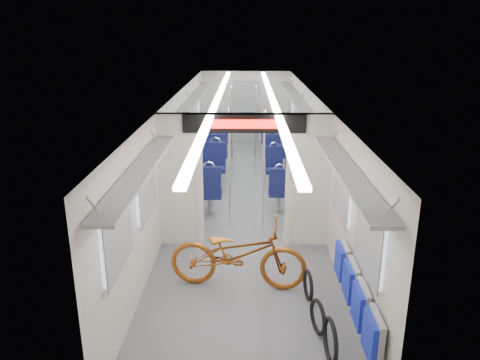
{
  "coord_description": "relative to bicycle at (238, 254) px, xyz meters",
  "views": [
    {
      "loc": [
        0.04,
        -9.56,
        3.61
      ],
      "look_at": [
        -0.07,
        -1.86,
        1.12
      ],
      "focal_mm": 35.0,
      "sensor_mm": 36.0,
      "label": 1
    }
  ],
  "objects": [
    {
      "name": "flip_bench",
      "position": [
        1.43,
        -1.14,
        0.06
      ],
      "size": [
        0.12,
        2.11,
        0.52
      ],
      "color": "gray",
      "rests_on": "carriage"
    },
    {
      "name": "bike_hoop_c",
      "position": [
        0.98,
        -0.34,
        -0.33
      ],
      "size": [
        0.1,
        0.44,
        0.44
      ],
      "primitive_type": "torus",
      "rotation": [
        1.57,
        0.0,
        1.7
      ],
      "color": "black",
      "rests_on": "ground"
    },
    {
      "name": "seat_bay_far_right",
      "position": [
        1.01,
        6.84,
        0.02
      ],
      "size": [
        0.91,
        2.07,
        1.1
      ],
      "color": "#0D113C",
      "rests_on": "ground"
    },
    {
      "name": "seat_bay_near_right",
      "position": [
        1.01,
        3.78,
        0.0
      ],
      "size": [
        0.88,
        1.95,
        1.06
      ],
      "color": "#0D113C",
      "rests_on": "ground"
    },
    {
      "name": "seat_bay_far_left",
      "position": [
        -0.86,
        6.84,
        0.03
      ],
      "size": [
        0.92,
        2.13,
        1.12
      ],
      "color": "#0D113C",
      "rests_on": "ground"
    },
    {
      "name": "stanchion_near_right",
      "position": [
        0.42,
        1.83,
        0.63
      ],
      "size": [
        0.04,
        0.04,
        2.3
      ],
      "primitive_type": "cylinder",
      "color": "silver",
      "rests_on": "ground"
    },
    {
      "name": "bicycle",
      "position": [
        0.0,
        0.0,
        0.0
      ],
      "size": [
        2.05,
        0.91,
        1.04
      ],
      "primitive_type": "imported",
      "rotation": [
        0.0,
        0.0,
        1.46
      ],
      "color": "#944B15",
      "rests_on": "ground"
    },
    {
      "name": "seat_bay_near_left",
      "position": [
        -0.86,
        3.77,
        0.04
      ],
      "size": [
        0.94,
        2.21,
        1.14
      ],
      "color": "#0D113C",
      "rests_on": "ground"
    },
    {
      "name": "stanchion_far_right",
      "position": [
        0.34,
        5.41,
        0.63
      ],
      "size": [
        0.04,
        0.04,
        2.3
      ],
      "primitive_type": "cylinder",
      "color": "silver",
      "rests_on": "ground"
    },
    {
      "name": "bike_hoop_a",
      "position": [
        1.07,
        -1.62,
        -0.28
      ],
      "size": [
        0.1,
        0.54,
        0.54
      ],
      "primitive_type": "torus",
      "rotation": [
        1.57,
        0.0,
        1.66
      ],
      "color": "black",
      "rests_on": "ground"
    },
    {
      "name": "bike_hoop_b",
      "position": [
        1.01,
        -1.1,
        -0.32
      ],
      "size": [
        0.16,
        0.45,
        0.45
      ],
      "primitive_type": "torus",
      "rotation": [
        1.57,
        0.0,
        1.82
      ],
      "color": "black",
      "rests_on": "ground"
    },
    {
      "name": "stanchion_near_left",
      "position": [
        -0.19,
        2.08,
        0.63
      ],
      "size": [
        0.04,
        0.04,
        2.3
      ],
      "primitive_type": "cylinder",
      "color": "silver",
      "rests_on": "ground"
    },
    {
      "name": "carriage",
      "position": [
        0.08,
        3.21,
        0.98
      ],
      "size": [
        12.0,
        12.02,
        2.31
      ],
      "color": "#515456",
      "rests_on": "ground"
    },
    {
      "name": "stanchion_far_left",
      "position": [
        -0.25,
        5.35,
        0.63
      ],
      "size": [
        0.04,
        0.04,
        2.3
      ],
      "primitive_type": "cylinder",
      "color": "silver",
      "rests_on": "ground"
    }
  ]
}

